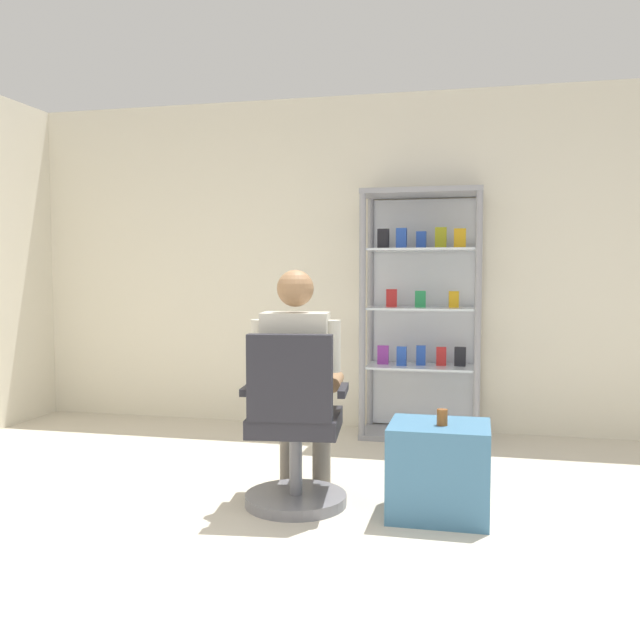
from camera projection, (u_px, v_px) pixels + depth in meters
The scene contains 7 objects.
ground_plane at pixel (266, 584), 2.83m from camera, with size 7.20×7.20×0.00m, color beige.
back_wall at pixel (376, 263), 5.66m from camera, with size 6.00×0.10×2.70m, color silver.
display_cabinet_main at pixel (422, 312), 5.37m from camera, with size 0.90×0.45×1.90m.
office_chair at pixel (294, 436), 3.73m from camera, with size 0.59×0.56×0.96m.
seated_shopkeeper at pixel (298, 373), 3.87m from camera, with size 0.52×0.59×1.29m.
storage_crate at pixel (439, 470), 3.62m from camera, with size 0.52×0.44×0.49m, color teal.
tea_glass at pixel (442, 417), 3.56m from camera, with size 0.06×0.06×0.08m, color brown.
Camera 1 is at (0.83, -2.63, 1.28)m, focal length 38.86 mm.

